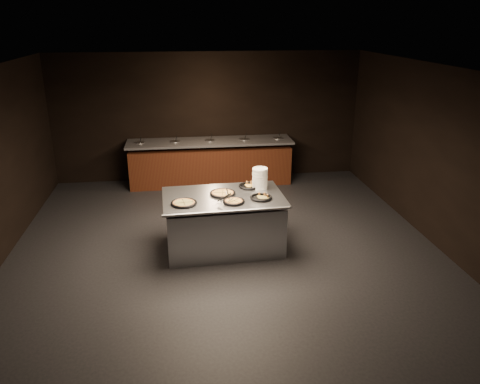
{
  "coord_description": "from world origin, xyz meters",
  "views": [
    {
      "loc": [
        -0.68,
        -6.63,
        3.6
      ],
      "look_at": [
        0.24,
        0.3,
        0.98
      ],
      "focal_mm": 35.0,
      "sensor_mm": 36.0,
      "label": 1
    }
  ],
  "objects": [
    {
      "name": "pan_veggie_whole",
      "position": [
        -0.66,
        0.04,
        0.94
      ],
      "size": [
        0.4,
        0.4,
        0.04
      ],
      "rotation": [
        0.0,
        0.0,
        0.13
      ],
      "color": "black",
      "rests_on": "serving_counter"
    },
    {
      "name": "salad_bar",
      "position": [
        0.0,
        3.56,
        0.44
      ],
      "size": [
        3.7,
        0.83,
        1.18
      ],
      "color": "#522913",
      "rests_on": "ground"
    },
    {
      "name": "room",
      "position": [
        0.0,
        0.0,
        1.45
      ],
      "size": [
        7.02,
        8.02,
        2.92
      ],
      "color": "black",
      "rests_on": "ground"
    },
    {
      "name": "serving_counter",
      "position": [
        -0.03,
        0.3,
        0.44
      ],
      "size": [
        1.96,
        1.3,
        0.92
      ],
      "rotation": [
        0.0,
        0.0,
        0.04
      ],
      "color": "silver",
      "rests_on": "ground"
    },
    {
      "name": "server_left",
      "position": [
        0.03,
        0.23,
        0.99
      ],
      "size": [
        0.1,
        0.29,
        0.14
      ],
      "rotation": [
        0.0,
        0.0,
        1.76
      ],
      "color": "silver",
      "rests_on": "serving_counter"
    },
    {
      "name": "pan_veggie_slices",
      "position": [
        0.55,
        0.11,
        0.94
      ],
      "size": [
        0.35,
        0.35,
        0.04
      ],
      "rotation": [
        0.0,
        0.0,
        -0.12
      ],
      "color": "black",
      "rests_on": "serving_counter"
    },
    {
      "name": "pan_cheese_slices_b",
      "position": [
        0.11,
        0.0,
        0.94
      ],
      "size": [
        0.34,
        0.34,
        0.04
      ],
      "rotation": [
        0.0,
        0.0,
        2.31
      ],
      "color": "black",
      "rests_on": "serving_counter"
    },
    {
      "name": "pan_cheese_whole",
      "position": [
        -0.03,
        0.38,
        0.94
      ],
      "size": [
        0.42,
        0.42,
        0.04
      ],
      "rotation": [
        0.0,
        0.0,
        -0.17
      ],
      "color": "black",
      "rests_on": "serving_counter"
    },
    {
      "name": "server_right",
      "position": [
        0.0,
        -0.04,
        1.0
      ],
      "size": [
        0.34,
        0.1,
        0.16
      ],
      "rotation": [
        0.0,
        0.0,
        0.01
      ],
      "color": "silver",
      "rests_on": "serving_counter"
    },
    {
      "name": "plate_stack",
      "position": [
        0.62,
        0.6,
        1.09
      ],
      "size": [
        0.26,
        0.26,
        0.34
      ],
      "primitive_type": "cylinder",
      "color": "white",
      "rests_on": "serving_counter"
    },
    {
      "name": "pan_cheese_slices_a",
      "position": [
        0.45,
        0.67,
        0.94
      ],
      "size": [
        0.35,
        0.35,
        0.04
      ],
      "rotation": [
        0.0,
        0.0,
        0.99
      ],
      "color": "black",
      "rests_on": "serving_counter"
    }
  ]
}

